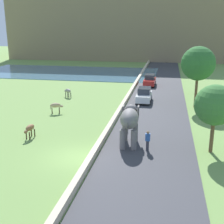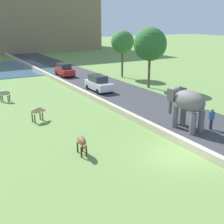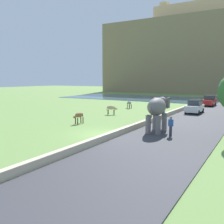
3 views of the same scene
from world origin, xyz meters
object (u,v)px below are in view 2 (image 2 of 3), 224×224
object	(u,v)px
person_beside_elephant	(212,119)
car_white	(99,83)
cow_grey	(4,93)
cow_tan	(38,111)
elephant	(187,103)
cow_brown	(82,142)
car_red	(64,70)

from	to	relation	value
person_beside_elephant	car_white	xyz separation A→B (m)	(-1.51, 14.95, 0.03)
cow_grey	cow_tan	distance (m)	7.45
car_white	elephant	bearing A→B (deg)	-90.04
cow_brown	cow_grey	bearing A→B (deg)	96.53
person_beside_elephant	car_white	bearing A→B (deg)	95.75
car_white	cow_grey	size ratio (longest dim) A/B	3.12
person_beside_elephant	car_white	size ratio (longest dim) A/B	0.41
person_beside_elephant	car_white	world-z (taller)	car_white
cow_tan	cow_brown	bearing A→B (deg)	-86.00
person_beside_elephant	car_red	xyz separation A→B (m)	(-1.50, 25.47, 0.03)
car_red	cow_tan	size ratio (longest dim) A/B	2.87
car_white	cow_brown	distance (m)	16.32
car_white	car_red	distance (m)	10.52
elephant	car_white	xyz separation A→B (m)	(0.01, 13.88, -1.14)
car_white	cow_tan	world-z (taller)	car_white
car_white	car_red	world-z (taller)	same
car_white	cow_grey	xyz separation A→B (m)	(-10.06, 0.73, -0.06)
cow_tan	cow_brown	size ratio (longest dim) A/B	1.00
person_beside_elephant	cow_brown	size ratio (longest dim) A/B	1.15
car_white	cow_brown	size ratio (longest dim) A/B	2.84
elephant	cow_brown	size ratio (longest dim) A/B	2.47
cow_tan	cow_brown	world-z (taller)	same
elephant	car_white	distance (m)	13.93
elephant	person_beside_elephant	bearing A→B (deg)	-35.32
elephant	cow_tan	xyz separation A→B (m)	(-8.88, 7.25, -1.20)
person_beside_elephant	cow_tan	size ratio (longest dim) A/B	1.16
car_red	cow_brown	xyz separation A→B (m)	(-8.38, -24.53, -0.06)
person_beside_elephant	cow_tan	xyz separation A→B (m)	(-10.40, 8.32, -0.04)
car_red	cow_brown	size ratio (longest dim) A/B	2.85
cow_tan	elephant	bearing A→B (deg)	-39.21
elephant	cow_grey	xyz separation A→B (m)	(-10.05, 14.61, -1.20)
elephant	cow_grey	bearing A→B (deg)	124.54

